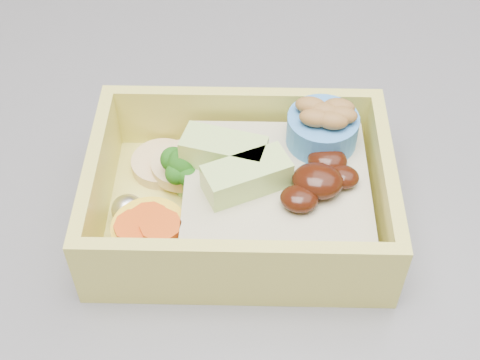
# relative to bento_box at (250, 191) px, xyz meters

# --- Properties ---
(bento_box) EXTENTS (0.20, 0.16, 0.07)m
(bento_box) POSITION_rel_bento_box_xyz_m (0.00, 0.00, 0.00)
(bento_box) COLOR #DAD15A
(bento_box) RESTS_ON island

